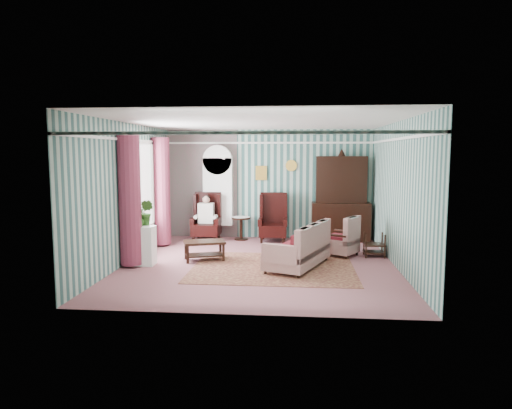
# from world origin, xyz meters

# --- Properties ---
(floor) EXTENTS (6.00, 6.00, 0.00)m
(floor) POSITION_xyz_m (0.00, 0.00, 0.00)
(floor) COLOR #915459
(floor) RESTS_ON ground
(room_shell) EXTENTS (5.53, 6.02, 2.91)m
(room_shell) POSITION_xyz_m (-0.62, 0.18, 2.01)
(room_shell) COLOR #35605B
(room_shell) RESTS_ON ground
(bookcase) EXTENTS (0.80, 0.28, 2.24)m
(bookcase) POSITION_xyz_m (-1.35, 2.84, 1.12)
(bookcase) COLOR silver
(bookcase) RESTS_ON floor
(dresser_hutch) EXTENTS (1.50, 0.56, 2.36)m
(dresser_hutch) POSITION_xyz_m (1.90, 2.72, 1.18)
(dresser_hutch) COLOR black
(dresser_hutch) RESTS_ON floor
(wingback_left) EXTENTS (0.76, 0.80, 1.25)m
(wingback_left) POSITION_xyz_m (-1.60, 2.45, 0.62)
(wingback_left) COLOR black
(wingback_left) RESTS_ON floor
(wingback_right) EXTENTS (0.76, 0.80, 1.25)m
(wingback_right) POSITION_xyz_m (0.15, 2.45, 0.62)
(wingback_right) COLOR black
(wingback_right) RESTS_ON floor
(seated_woman) EXTENTS (0.44, 0.40, 1.18)m
(seated_woman) POSITION_xyz_m (-1.60, 2.45, 0.59)
(seated_woman) COLOR white
(seated_woman) RESTS_ON floor
(round_side_table) EXTENTS (0.50, 0.50, 0.60)m
(round_side_table) POSITION_xyz_m (-0.70, 2.60, 0.30)
(round_side_table) COLOR black
(round_side_table) RESTS_ON floor
(nest_table) EXTENTS (0.45, 0.38, 0.54)m
(nest_table) POSITION_xyz_m (2.47, 0.90, 0.27)
(nest_table) COLOR black
(nest_table) RESTS_ON floor
(plant_stand) EXTENTS (0.55, 0.35, 0.80)m
(plant_stand) POSITION_xyz_m (-2.40, -0.30, 0.40)
(plant_stand) COLOR silver
(plant_stand) RESTS_ON floor
(rug) EXTENTS (3.20, 2.60, 0.01)m
(rug) POSITION_xyz_m (0.30, -0.30, 0.01)
(rug) COLOR #52221B
(rug) RESTS_ON floor
(sofa) EXTENTS (1.66, 2.08, 0.99)m
(sofa) POSITION_xyz_m (0.79, -0.18, 0.50)
(sofa) COLOR beige
(sofa) RESTS_ON floor
(floral_armchair) EXTENTS (1.01, 1.01, 0.88)m
(floral_armchair) POSITION_xyz_m (1.73, 0.92, 0.44)
(floral_armchair) COLOR #C2BC96
(floral_armchair) RESTS_ON floor
(coffee_table) EXTENTS (0.97, 0.74, 0.42)m
(coffee_table) POSITION_xyz_m (-1.19, 0.21, 0.21)
(coffee_table) COLOR black
(coffee_table) RESTS_ON floor
(potted_plant_a) EXTENTS (0.44, 0.41, 0.39)m
(potted_plant_a) POSITION_xyz_m (-2.43, -0.39, 0.99)
(potted_plant_a) COLOR #1A561D
(potted_plant_a) RESTS_ON plant_stand
(potted_plant_b) EXTENTS (0.35, 0.31, 0.53)m
(potted_plant_b) POSITION_xyz_m (-2.31, -0.17, 1.07)
(potted_plant_b) COLOR #204B17
(potted_plant_b) RESTS_ON plant_stand
(potted_plant_c) EXTENTS (0.23, 0.23, 0.35)m
(potted_plant_c) POSITION_xyz_m (-2.43, -0.28, 0.97)
(potted_plant_c) COLOR #225B1C
(potted_plant_c) RESTS_ON plant_stand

